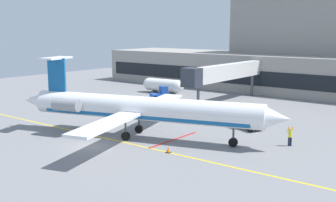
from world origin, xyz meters
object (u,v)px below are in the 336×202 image
Objects in this scene: marshaller at (290,136)px; pushback_tractor at (161,93)px; baggage_tug at (248,122)px; fuel_tank at (163,85)px; regional_jet at (139,108)px.

pushback_tractor is at bearing 153.09° from marshaller.
fuel_tank reaches higher than baggage_tug.
fuel_tank reaches higher than marshaller.
fuel_tank is at bearing 123.78° from regional_jet.
fuel_tank is at bearing 124.76° from pushback_tractor.
pushback_tractor is at bearing -55.24° from fuel_tank.
regional_jet is at bearing -154.66° from marshaller.
fuel_tank is 4.35× the size of marshaller.
baggage_tug is 1.66× the size of marshaller.
pushback_tractor is 1.64× the size of marshaller.
fuel_tank is at bearing 148.57° from marshaller.
marshaller is at bearing -30.35° from baggage_tug.
regional_jet is 3.47× the size of fuel_tank.
fuel_tank is (-3.45, 4.97, 0.53)m from pushback_tractor.
marshaller is (6.51, -3.81, 0.12)m from baggage_tug.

